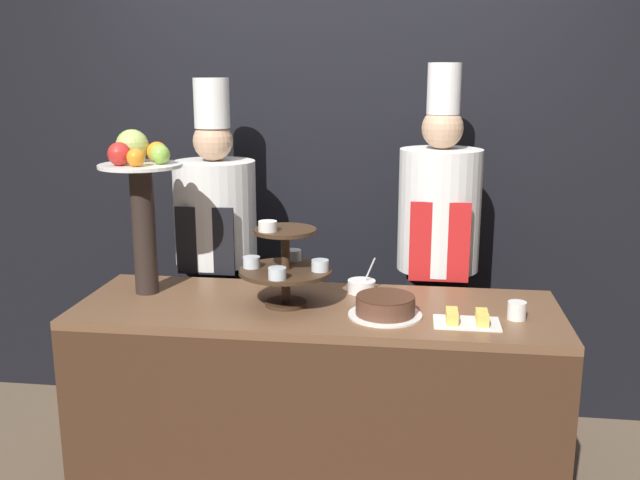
% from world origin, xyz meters
% --- Properties ---
extents(wall_back, '(10.00, 0.06, 2.80)m').
position_xyz_m(wall_back, '(0.00, 1.28, 1.40)').
color(wall_back, black).
rests_on(wall_back, ground_plane).
extents(buffet_counter, '(1.96, 0.66, 0.88)m').
position_xyz_m(buffet_counter, '(0.00, 0.33, 0.44)').
color(buffet_counter, '#422819').
rests_on(buffet_counter, ground_plane).
extents(tiered_stand, '(0.38, 0.38, 0.36)m').
position_xyz_m(tiered_stand, '(-0.13, 0.31, 1.06)').
color(tiered_stand, '#3D2819').
rests_on(tiered_stand, buffet_counter).
extents(fruit_pedestal, '(0.35, 0.35, 0.69)m').
position_xyz_m(fruit_pedestal, '(-0.76, 0.42, 1.33)').
color(fruit_pedestal, '#2D231E').
rests_on(fruit_pedestal, buffet_counter).
extents(cake_round, '(0.29, 0.29, 0.08)m').
position_xyz_m(cake_round, '(0.28, 0.24, 0.92)').
color(cake_round, white).
rests_on(cake_round, buffet_counter).
extents(cup_white, '(0.07, 0.07, 0.07)m').
position_xyz_m(cup_white, '(0.78, 0.27, 0.91)').
color(cup_white, white).
rests_on(cup_white, buffet_counter).
extents(cake_square_tray, '(0.25, 0.16, 0.05)m').
position_xyz_m(cake_square_tray, '(0.59, 0.19, 0.90)').
color(cake_square_tray, white).
rests_on(cake_square_tray, buffet_counter).
extents(serving_bowl_far, '(0.12, 0.12, 0.16)m').
position_xyz_m(serving_bowl_far, '(0.17, 0.53, 0.91)').
color(serving_bowl_far, white).
rests_on(serving_bowl_far, buffet_counter).
extents(chef_left, '(0.40, 0.40, 1.78)m').
position_xyz_m(chef_left, '(-0.58, 0.90, 0.96)').
color(chef_left, black).
rests_on(chef_left, ground_plane).
extents(chef_center_left, '(0.38, 0.38, 1.85)m').
position_xyz_m(chef_center_left, '(0.50, 0.90, 1.00)').
color(chef_center_left, black).
rests_on(chef_center_left, ground_plane).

